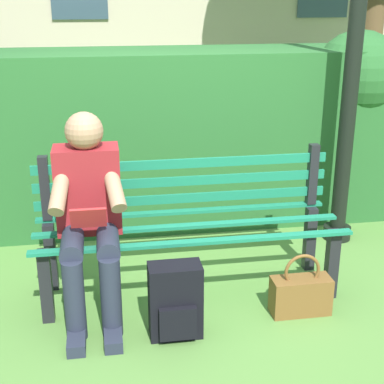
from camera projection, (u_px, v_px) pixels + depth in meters
The scene contains 6 objects.
ground at pixel (190, 292), 3.65m from camera, with size 60.00×60.00×0.00m, color #517F38.
park_bench at pixel (187, 220), 3.58m from camera, with size 1.91×0.55×0.89m.
person_seated at pixel (89, 211), 3.24m from camera, with size 0.44×0.73×1.21m.
hedge_backdrop at pixel (155, 133), 4.60m from camera, with size 5.69×0.88×1.56m.
backpack at pixel (175, 301), 3.13m from camera, with size 0.29×0.24×0.44m.
handbag at pixel (301, 294), 3.38m from camera, with size 0.36×0.15×0.39m.
Camera 1 is at (0.51, 3.18, 1.84)m, focal length 52.51 mm.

